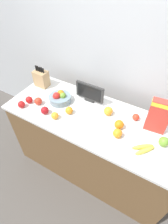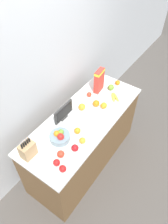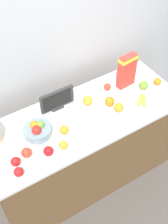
{
  "view_description": "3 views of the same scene",
  "coord_description": "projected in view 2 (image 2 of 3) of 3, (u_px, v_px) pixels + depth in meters",
  "views": [
    {
      "loc": [
        0.51,
        -1.07,
        2.13
      ],
      "look_at": [
        -0.08,
        -0.04,
        0.98
      ],
      "focal_mm": 28.0,
      "sensor_mm": 36.0,
      "label": 1
    },
    {
      "loc": [
        -1.46,
        -1.03,
        2.88
      ],
      "look_at": [
        0.01,
        0.01,
        1.01
      ],
      "focal_mm": 35.0,
      "sensor_mm": 36.0,
      "label": 2
    },
    {
      "loc": [
        -0.95,
        -1.52,
        2.86
      ],
      "look_at": [
        -0.02,
        -0.04,
        1.02
      ],
      "focal_mm": 50.0,
      "sensor_mm": 36.0,
      "label": 3
    }
  ],
  "objects": [
    {
      "name": "orange_by_cereal",
      "position": [
        82.0,
        141.0,
        2.37
      ],
      "size": [
        0.07,
        0.07,
        0.07
      ],
      "primitive_type": "sphere",
      "color": "orange",
      "rests_on": "counter"
    },
    {
      "name": "apple_by_knife_block",
      "position": [
        111.0,
        87.0,
        2.99
      ],
      "size": [
        0.08,
        0.08,
        0.08
      ],
      "primitive_type": "sphere",
      "color": "#6B9E33",
      "rests_on": "counter"
    },
    {
      "name": "ground_plane",
      "position": [
        84.0,
        159.0,
        3.31
      ],
      "size": [
        14.0,
        14.0,
        0.0
      ],
      "primitive_type": "plane",
      "color": "#514C47"
    },
    {
      "name": "orange_front_right",
      "position": [
        96.0,
        103.0,
        2.76
      ],
      "size": [
        0.09,
        0.09,
        0.09
      ],
      "primitive_type": "sphere",
      "color": "orange",
      "rests_on": "counter"
    },
    {
      "name": "cereal_box",
      "position": [
        99.0,
        80.0,
        2.88
      ],
      "size": [
        0.18,
        0.09,
        0.33
      ],
      "rotation": [
        0.0,
        0.0,
        0.1
      ],
      "color": "red",
      "rests_on": "counter"
    },
    {
      "name": "orange_back_center",
      "position": [
        104.0,
        105.0,
        2.74
      ],
      "size": [
        0.08,
        0.08,
        0.08
      ],
      "primitive_type": "sphere",
      "color": "orange",
      "rests_on": "counter"
    },
    {
      "name": "wall_back",
      "position": [
        45.0,
        76.0,
        2.6
      ],
      "size": [
        9.0,
        0.06,
        2.6
      ],
      "color": "silver",
      "rests_on": "ground_plane"
    },
    {
      "name": "apple_near_bananas",
      "position": [
        61.0,
        154.0,
        2.24
      ],
      "size": [
        0.08,
        0.08,
        0.08
      ],
      "primitive_type": "sphere",
      "color": "red",
      "rests_on": "counter"
    },
    {
      "name": "knife_block",
      "position": [
        28.0,
        150.0,
        2.21
      ],
      "size": [
        0.16,
        0.11,
        0.29
      ],
      "color": "tan",
      "rests_on": "counter"
    },
    {
      "name": "apple_middle",
      "position": [
        57.0,
        163.0,
        2.18
      ],
      "size": [
        0.07,
        0.07,
        0.07
      ],
      "primitive_type": "sphere",
      "color": "red",
      "rests_on": "counter"
    },
    {
      "name": "orange_front_left",
      "position": [
        118.0,
        83.0,
        3.07
      ],
      "size": [
        0.07,
        0.07,
        0.07
      ],
      "primitive_type": "sphere",
      "color": "orange",
      "rests_on": "counter"
    },
    {
      "name": "apple_leftmost",
      "position": [
        63.0,
        169.0,
        2.13
      ],
      "size": [
        0.07,
        0.07,
        0.07
      ],
      "primitive_type": "sphere",
      "color": "red",
      "rests_on": "counter"
    },
    {
      "name": "counter",
      "position": [
        84.0,
        140.0,
        2.98
      ],
      "size": [
        1.78,
        0.7,
        0.92
      ],
      "color": "brown",
      "rests_on": "ground_plane"
    },
    {
      "name": "orange_near_bowl",
      "position": [
        82.0,
        107.0,
        2.72
      ],
      "size": [
        0.09,
        0.09,
        0.09
      ],
      "primitive_type": "sphere",
      "color": "orange",
      "rests_on": "counter"
    },
    {
      "name": "apple_rightmost",
      "position": [
        89.0,
        94.0,
        2.9
      ],
      "size": [
        0.07,
        0.07,
        0.07
      ],
      "primitive_type": "sphere",
      "color": "red",
      "rests_on": "counter"
    },
    {
      "name": "banana_bunch",
      "position": [
        115.0,
        97.0,
        2.88
      ],
      "size": [
        0.18,
        0.18,
        0.04
      ],
      "rotation": [
        0.0,
        0.0,
        0.76
      ],
      "color": "yellow",
      "rests_on": "counter"
    },
    {
      "name": "small_monitor",
      "position": [
        64.0,
        112.0,
        2.56
      ],
      "size": [
        0.31,
        0.03,
        0.21
      ],
      "color": "#2D2D2D",
      "rests_on": "counter"
    },
    {
      "name": "fruit_bowl",
      "position": [
        60.0,
        137.0,
        2.39
      ],
      "size": [
        0.23,
        0.23,
        0.12
      ],
      "color": "gray",
      "rests_on": "counter"
    },
    {
      "name": "orange_mid_left",
      "position": [
        77.0,
        131.0,
        2.46
      ],
      "size": [
        0.07,
        0.07,
        0.07
      ],
      "primitive_type": "sphere",
      "color": "orange",
      "rests_on": "counter"
    },
    {
      "name": "apple_rear",
      "position": [
        75.0,
        148.0,
        2.3
      ],
      "size": [
        0.08,
        0.08,
        0.08
      ],
      "primitive_type": "sphere",
      "color": "#A31419",
      "rests_on": "counter"
    }
  ]
}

